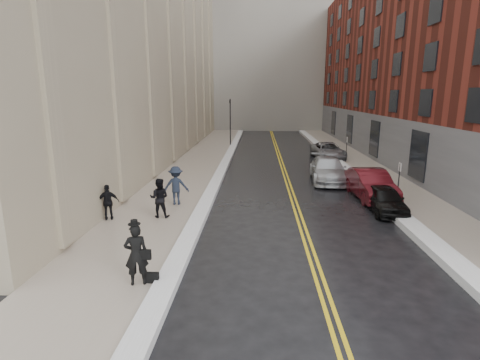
# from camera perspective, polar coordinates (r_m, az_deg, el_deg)

# --- Properties ---
(ground) EXTENTS (160.00, 160.00, 0.00)m
(ground) POSITION_cam_1_polar(r_m,az_deg,el_deg) (12.83, 0.22, -13.44)
(ground) COLOR black
(ground) RESTS_ON ground
(sidewalk_left) EXTENTS (4.00, 64.00, 0.15)m
(sidewalk_left) POSITION_cam_1_polar(r_m,az_deg,el_deg) (28.50, -7.38, 1.45)
(sidewalk_left) COLOR gray
(sidewalk_left) RESTS_ON ground
(sidewalk_right) EXTENTS (3.00, 64.00, 0.15)m
(sidewalk_right) POSITION_cam_1_polar(r_m,az_deg,el_deg) (29.31, 19.59, 1.12)
(sidewalk_right) COLOR gray
(sidewalk_right) RESTS_ON ground
(lane_stripe_a) EXTENTS (0.12, 64.00, 0.01)m
(lane_stripe_a) POSITION_cam_1_polar(r_m,az_deg,el_deg) (28.13, 6.55, 1.18)
(lane_stripe_a) COLOR gold
(lane_stripe_a) RESTS_ON ground
(lane_stripe_b) EXTENTS (0.12, 64.00, 0.01)m
(lane_stripe_b) POSITION_cam_1_polar(r_m,az_deg,el_deg) (28.15, 7.04, 1.17)
(lane_stripe_b) COLOR gold
(lane_stripe_b) RESTS_ON ground
(snow_ridge_left) EXTENTS (0.70, 60.80, 0.26)m
(snow_ridge_left) POSITION_cam_1_polar(r_m,az_deg,el_deg) (28.17, -2.78, 1.53)
(snow_ridge_left) COLOR white
(snow_ridge_left) RESTS_ON ground
(snow_ridge_right) EXTENTS (0.85, 60.80, 0.30)m
(snow_ridge_right) POSITION_cam_1_polar(r_m,az_deg,el_deg) (28.81, 16.07, 1.33)
(snow_ridge_right) COLOR white
(snow_ridge_right) RESTS_ON ground
(building_right) EXTENTS (14.00, 50.00, 18.00)m
(building_right) POSITION_cam_1_polar(r_m,az_deg,el_deg) (38.58, 30.23, 16.18)
(building_right) COLOR maroon
(building_right) RESTS_ON ground
(tower_far_right) EXTENTS (22.00, 18.00, 44.00)m
(tower_far_right) POSITION_cam_1_polar(r_m,az_deg,el_deg) (80.32, 13.65, 24.33)
(tower_far_right) COLOR slate
(tower_far_right) RESTS_ON ground
(traffic_signal) EXTENTS (0.18, 0.15, 5.20)m
(traffic_signal) POSITION_cam_1_polar(r_m,az_deg,el_deg) (41.68, -1.50, 9.35)
(traffic_signal) COLOR black
(traffic_signal) RESTS_ON ground
(parking_sign_near) EXTENTS (0.06, 0.35, 2.23)m
(parking_sign_near) POSITION_cam_1_polar(r_m,az_deg,el_deg) (21.28, 23.04, 0.12)
(parking_sign_near) COLOR black
(parking_sign_near) RESTS_ON ground
(parking_sign_far) EXTENTS (0.06, 0.35, 2.23)m
(parking_sign_far) POSITION_cam_1_polar(r_m,az_deg,el_deg) (32.63, 15.92, 4.80)
(parking_sign_far) COLOR black
(parking_sign_far) RESTS_ON ground
(car_black) EXTENTS (1.61, 3.80, 1.28)m
(car_black) POSITION_cam_1_polar(r_m,az_deg,el_deg) (19.81, 21.23, -2.76)
(car_black) COLOR black
(car_black) RESTS_ON ground
(car_maroon) EXTENTS (1.93, 4.97, 1.61)m
(car_maroon) POSITION_cam_1_polar(r_m,az_deg,el_deg) (22.06, 19.29, -0.61)
(car_maroon) COLOR #490D13
(car_maroon) RESTS_ON ground
(car_silver_near) EXTENTS (2.55, 5.57, 1.58)m
(car_silver_near) POSITION_cam_1_polar(r_m,az_deg,el_deg) (25.72, 13.26, 1.59)
(car_silver_near) COLOR #AFB1B7
(car_silver_near) RESTS_ON ground
(car_silver_far) EXTENTS (2.74, 5.37, 1.45)m
(car_silver_far) POSITION_cam_1_polar(r_m,az_deg,el_deg) (34.65, 13.27, 4.35)
(car_silver_far) COLOR gray
(car_silver_far) RESTS_ON ground
(pedestrian_main) EXTENTS (0.79, 0.62, 1.89)m
(pedestrian_main) POSITION_cam_1_polar(r_m,az_deg,el_deg) (11.64, -15.53, -10.89)
(pedestrian_main) COLOR black
(pedestrian_main) RESTS_ON sidewalk_left
(pedestrian_a) EXTENTS (0.90, 0.71, 1.83)m
(pedestrian_a) POSITION_cam_1_polar(r_m,az_deg,el_deg) (17.55, -12.19, -2.68)
(pedestrian_a) COLOR black
(pedestrian_a) RESTS_ON sidewalk_left
(pedestrian_b) EXTENTS (1.34, 0.84, 1.98)m
(pedestrian_b) POSITION_cam_1_polar(r_m,az_deg,el_deg) (19.41, -9.72, -0.83)
(pedestrian_b) COLOR #1A202F
(pedestrian_b) RESTS_ON sidewalk_left
(pedestrian_c) EXTENTS (1.03, 0.69, 1.63)m
(pedestrian_c) POSITION_cam_1_polar(r_m,az_deg,el_deg) (17.84, -19.44, -3.21)
(pedestrian_c) COLOR black
(pedestrian_c) RESTS_ON sidewalk_left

